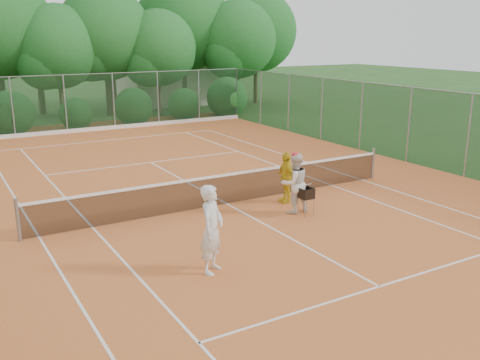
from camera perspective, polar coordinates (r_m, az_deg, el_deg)
name	(u,v)px	position (r m, az deg, el deg)	size (l,w,h in m)	color
ground	(227,205)	(16.28, -1.35, -2.66)	(120.00, 120.00, 0.00)	#224B1A
clay_court	(227,204)	(16.28, -1.35, -2.62)	(18.00, 36.00, 0.02)	#CB692E
club_building	(177,83)	(41.17, -6.75, 10.24)	(8.00, 5.00, 3.00)	beige
tennis_net	(227,188)	(16.13, -1.36, -0.86)	(11.97, 0.10, 1.10)	gray
player_white	(212,229)	(11.45, -3.02, -5.26)	(0.71, 0.47, 1.95)	silver
player_center_grp	(295,183)	(15.36, 5.84, -0.33)	(0.90, 0.73, 1.78)	silver
player_yellow	(286,177)	(16.32, 4.92, 0.28)	(0.92, 0.38, 1.57)	gold
ball_hopper	(306,194)	(15.19, 7.07, -1.46)	(0.36, 0.36, 0.82)	gray
stray_ball_a	(112,137)	(27.68, -13.46, 4.51)	(0.07, 0.07, 0.07)	#C8DA32
stray_ball_b	(169,134)	(27.78, -7.57, 4.84)	(0.07, 0.07, 0.07)	#AECA2F
stray_ball_c	(129,139)	(27.00, -11.74, 4.35)	(0.07, 0.07, 0.07)	#C6EB36
court_markings	(227,204)	(16.28, -1.35, -2.58)	(11.03, 23.83, 0.01)	white
fence_back	(90,103)	(29.73, -15.71, 7.94)	(18.07, 0.07, 3.00)	#19381E
fence_right	(468,136)	(20.74, 23.18, 4.34)	(0.07, 33.07, 3.00)	#19381E
tropical_treeline	(86,33)	(34.94, -16.12, 14.84)	(32.10, 8.49, 15.03)	brown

